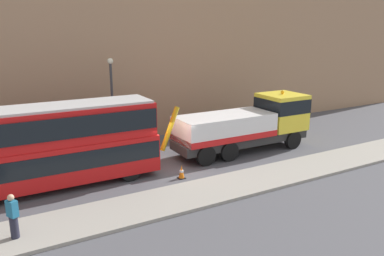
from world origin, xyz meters
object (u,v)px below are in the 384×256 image
(recovery_tow_truck, at_px, (248,124))
(double_decker_bus, at_px, (44,144))
(traffic_cone_near_bus, at_px, (181,172))
(street_lamp, at_px, (112,96))
(pedestrian_onlooker, at_px, (13,217))

(recovery_tow_truck, distance_m, double_decker_bus, 12.22)
(traffic_cone_near_bus, xyz_separation_m, street_lamp, (-1.38, 6.62, 3.13))
(recovery_tow_truck, xyz_separation_m, street_lamp, (-7.30, 4.50, 1.71))
(double_decker_bus, distance_m, pedestrian_onlooker, 5.06)
(recovery_tow_truck, height_order, pedestrian_onlooker, recovery_tow_truck)
(traffic_cone_near_bus, bearing_deg, recovery_tow_truck, 19.77)
(recovery_tow_truck, relative_size, traffic_cone_near_bus, 14.10)
(double_decker_bus, bearing_deg, recovery_tow_truck, 0.47)
(recovery_tow_truck, bearing_deg, traffic_cone_near_bus, -159.74)
(street_lamp, bearing_deg, traffic_cone_near_bus, -78.23)
(pedestrian_onlooker, distance_m, traffic_cone_near_bus, 8.55)
(double_decker_bus, xyz_separation_m, street_lamp, (4.91, 4.49, 1.24))
(double_decker_bus, bearing_deg, pedestrian_onlooker, -112.13)
(recovery_tow_truck, height_order, traffic_cone_near_bus, recovery_tow_truck)
(pedestrian_onlooker, xyz_separation_m, street_lamp, (6.80, 9.02, 2.49))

